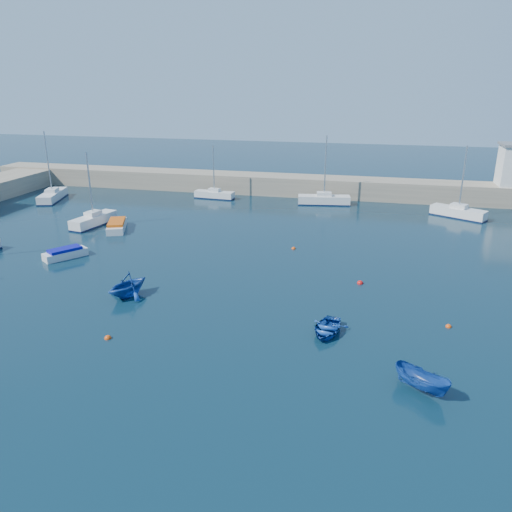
% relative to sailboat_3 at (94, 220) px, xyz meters
% --- Properties ---
extents(ground, '(220.00, 220.00, 0.00)m').
position_rel_sailboat_3_xyz_m(ground, '(20.54, -24.75, -0.64)').
color(ground, '#0B2432').
rests_on(ground, ground).
extents(back_wall, '(96.00, 4.50, 2.60)m').
position_rel_sailboat_3_xyz_m(back_wall, '(20.54, 21.25, 0.66)').
color(back_wall, gray).
rests_on(back_wall, ground).
extents(sailboat_3, '(2.78, 6.26, 8.11)m').
position_rel_sailboat_3_xyz_m(sailboat_3, '(0.00, 0.00, 0.00)').
color(sailboat_3, silver).
rests_on(sailboat_3, ground).
extents(sailboat_4, '(3.87, 7.26, 9.16)m').
position_rel_sailboat_3_xyz_m(sailboat_4, '(-12.12, 10.00, -0.02)').
color(sailboat_4, silver).
rests_on(sailboat_4, ground).
extents(sailboat_5, '(5.52, 1.92, 7.22)m').
position_rel_sailboat_3_xyz_m(sailboat_5, '(8.89, 16.13, -0.10)').
color(sailboat_5, silver).
rests_on(sailboat_5, ground).
extents(sailboat_6, '(6.90, 2.87, 8.85)m').
position_rel_sailboat_3_xyz_m(sailboat_6, '(23.92, 16.14, -0.01)').
color(sailboat_6, silver).
rests_on(sailboat_6, ground).
extents(sailboat_7, '(6.34, 4.65, 8.39)m').
position_rel_sailboat_3_xyz_m(sailboat_7, '(40.09, 13.18, 0.00)').
color(sailboat_7, silver).
rests_on(sailboat_7, ground).
extents(motorboat_1, '(3.24, 3.91, 0.94)m').
position_rel_sailboat_3_xyz_m(motorboat_1, '(3.24, -10.40, -0.21)').
color(motorboat_1, silver).
rests_on(motorboat_1, ground).
extents(motorboat_2, '(3.45, 5.17, 1.01)m').
position_rel_sailboat_3_xyz_m(motorboat_2, '(3.31, -0.92, -0.17)').
color(motorboat_2, silver).
rests_on(motorboat_2, ground).
extents(dinghy_center, '(2.90, 3.67, 0.69)m').
position_rel_sailboat_3_xyz_m(dinghy_center, '(27.96, -19.32, -0.30)').
color(dinghy_center, '#154094').
rests_on(dinghy_center, ground).
extents(dinghy_left, '(4.15, 4.42, 1.86)m').
position_rel_sailboat_3_xyz_m(dinghy_left, '(12.84, -16.94, 0.29)').
color(dinghy_left, '#154094').
rests_on(dinghy_left, ground).
extents(dinghy_right, '(3.28, 2.83, 1.23)m').
position_rel_sailboat_3_xyz_m(dinghy_right, '(33.40, -24.51, -0.03)').
color(dinghy_right, '#154094').
rests_on(dinghy_right, ground).
extents(buoy_0, '(0.45, 0.45, 0.45)m').
position_rel_sailboat_3_xyz_m(buoy_0, '(14.67, -23.22, -0.64)').
color(buoy_0, '#D1410B').
rests_on(buoy_0, ground).
extents(buoy_1, '(0.50, 0.50, 0.50)m').
position_rel_sailboat_3_xyz_m(buoy_1, '(29.71, -10.34, -0.64)').
color(buoy_1, '#B8110D').
rests_on(buoy_1, ground).
extents(buoy_2, '(0.40, 0.40, 0.40)m').
position_rel_sailboat_3_xyz_m(buoy_2, '(35.68, -16.57, -0.64)').
color(buoy_2, '#D1410B').
rests_on(buoy_2, ground).
extents(buoy_3, '(0.41, 0.41, 0.41)m').
position_rel_sailboat_3_xyz_m(buoy_3, '(23.10, -2.97, -0.64)').
color(buoy_3, '#D1410B').
rests_on(buoy_3, ground).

